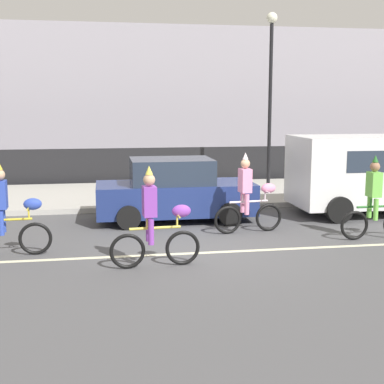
# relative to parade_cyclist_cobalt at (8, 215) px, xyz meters

# --- Properties ---
(ground_plane) EXTENTS (80.00, 80.00, 0.00)m
(ground_plane) POSITION_rel_parade_cyclist_cobalt_xyz_m (4.01, 0.08, -0.84)
(ground_plane) COLOR #4C4C4F
(road_centre_line) EXTENTS (36.00, 0.14, 0.01)m
(road_centre_line) POSITION_rel_parade_cyclist_cobalt_xyz_m (4.01, -0.42, -0.84)
(road_centre_line) COLOR beige
(road_centre_line) RESTS_ON ground
(sidewalk_curb) EXTENTS (60.00, 5.00, 0.15)m
(sidewalk_curb) POSITION_rel_parade_cyclist_cobalt_xyz_m (4.01, 6.58, -0.77)
(sidewalk_curb) COLOR #ADAAA3
(sidewalk_curb) RESTS_ON ground
(fence_line) EXTENTS (40.00, 0.08, 1.40)m
(fence_line) POSITION_rel_parade_cyclist_cobalt_xyz_m (4.01, 9.48, -0.14)
(fence_line) COLOR black
(fence_line) RESTS_ON ground
(building_backdrop) EXTENTS (28.00, 8.00, 6.67)m
(building_backdrop) POSITION_rel_parade_cyclist_cobalt_xyz_m (2.67, 18.08, 2.49)
(building_backdrop) COLOR #99939E
(building_backdrop) RESTS_ON ground
(parade_cyclist_cobalt) EXTENTS (1.72, 0.50, 1.92)m
(parade_cyclist_cobalt) POSITION_rel_parade_cyclist_cobalt_xyz_m (0.00, 0.00, 0.00)
(parade_cyclist_cobalt) COLOR black
(parade_cyclist_cobalt) RESTS_ON ground
(parade_cyclist_purple) EXTENTS (1.72, 0.50, 1.92)m
(parade_cyclist_purple) POSITION_rel_parade_cyclist_cobalt_xyz_m (2.85, -1.21, 0.00)
(parade_cyclist_purple) COLOR black
(parade_cyclist_purple) RESTS_ON ground
(parade_cyclist_pink) EXTENTS (1.72, 0.51, 1.92)m
(parade_cyclist_pink) POSITION_rel_parade_cyclist_cobalt_xyz_m (5.31, 1.17, 0.00)
(parade_cyclist_pink) COLOR black
(parade_cyclist_pink) RESTS_ON ground
(parade_cyclist_lime) EXTENTS (1.72, 0.50, 1.92)m
(parade_cyclist_lime) POSITION_rel_parade_cyclist_cobalt_xyz_m (8.00, 0.08, 0.00)
(parade_cyclist_lime) COLOR black
(parade_cyclist_lime) RESTS_ON ground
(parked_car_navy) EXTENTS (4.10, 1.92, 1.64)m
(parked_car_navy) POSITION_rel_parade_cyclist_cobalt_xyz_m (3.74, 2.80, -0.06)
(parked_car_navy) COLOR navy
(parked_car_navy) RESTS_ON ground
(street_lamp_post) EXTENTS (0.36, 0.36, 5.86)m
(street_lamp_post) POSITION_rel_parade_cyclist_cobalt_xyz_m (7.48, 6.54, 3.15)
(street_lamp_post) COLOR black
(street_lamp_post) RESTS_ON sidewalk_curb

